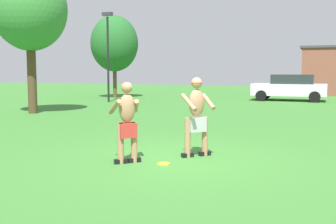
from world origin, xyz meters
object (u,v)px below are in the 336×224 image
(player_with_cap, at_px, (197,113))
(tree_right_field, at_px, (30,10))
(player_in_red, at_px, (127,121))
(frisbee, at_px, (164,164))
(lamp_post, at_px, (108,47))
(tree_left_field, at_px, (114,44))
(car_white_near_post, at_px, (290,87))

(player_with_cap, xyz_separation_m, tree_right_field, (-9.09, 5.96, 3.41))
(player_in_red, height_order, frisbee, player_in_red)
(frisbee, bearing_deg, player_with_cap, 68.23)
(lamp_post, distance_m, tree_right_field, 6.76)
(tree_left_field, xyz_separation_m, tree_right_field, (1.45, -10.17, 0.76))
(car_white_near_post, height_order, tree_right_field, tree_right_field)
(frisbee, bearing_deg, car_white_near_post, 86.67)
(frisbee, distance_m, tree_left_field, 20.20)
(player_with_cap, xyz_separation_m, car_white_near_post, (0.68, 17.26, -0.11))
(frisbee, height_order, tree_right_field, tree_right_field)
(frisbee, xyz_separation_m, tree_left_field, (-10.16, 17.09, 3.57))
(player_with_cap, relative_size, tree_left_field, 0.31)
(car_white_near_post, xyz_separation_m, tree_left_field, (-11.22, -1.13, 2.76))
(player_in_red, height_order, car_white_near_post, player_in_red)
(lamp_post, xyz_separation_m, tree_left_field, (-1.45, 3.51, 0.40))
(player_with_cap, bearing_deg, car_white_near_post, 87.75)
(player_in_red, bearing_deg, tree_right_field, 138.58)
(tree_right_field, bearing_deg, lamp_post, 90.03)
(player_in_red, bearing_deg, tree_left_field, 118.72)
(car_white_near_post, relative_size, lamp_post, 0.85)
(player_with_cap, height_order, tree_right_field, tree_right_field)
(tree_left_field, bearing_deg, frisbee, -59.27)
(car_white_near_post, bearing_deg, player_in_red, -95.59)
(car_white_near_post, distance_m, lamp_post, 11.07)
(player_in_red, distance_m, car_white_near_post, 18.42)
(player_in_red, xyz_separation_m, tree_right_field, (-7.97, 7.04, 3.50))
(car_white_near_post, relative_size, tree_left_field, 0.80)
(tree_left_field, height_order, tree_right_field, tree_right_field)
(player_with_cap, relative_size, frisbee, 6.68)
(player_in_red, bearing_deg, frisbee, 8.77)
(player_with_cap, bearing_deg, tree_left_field, 123.17)
(player_in_red, distance_m, frisbee, 1.12)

